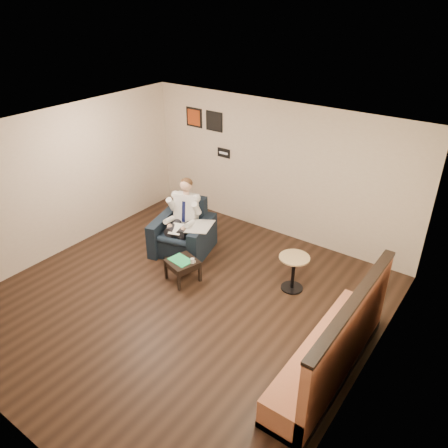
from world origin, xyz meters
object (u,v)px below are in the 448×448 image
Objects in this scene: coffee_mug at (192,261)px; cafe_table at (293,273)px; side_table at (183,270)px; seated_man at (179,223)px; banquette at (331,333)px; green_folder at (181,260)px; smartphone at (190,259)px; armchair at (182,228)px.

coffee_mug is 0.13× the size of cafe_table.
seated_man is at bearing 134.15° from side_table.
banquette is at bearing -10.66° from coffee_mug.
coffee_mug is at bearing -51.08° from seated_man.
cafe_table is at bearing -8.17° from seated_man.
smartphone is at bearing 49.17° from green_folder.
armchair is 2.12× the size of side_table.
banquette is at bearing -34.11° from armchair.
smartphone is (0.73, -0.63, -0.10)m from armchair.
cafe_table reaches higher than green_folder.
coffee_mug reaches higher than smartphone.
green_folder is at bearing -163.17° from side_table.
smartphone is at bearing -51.32° from seated_man.
smartphone is at bearing -153.89° from cafe_table.
seated_man is 2.14× the size of cafe_table.
cafe_table reaches higher than smartphone.
banquette is (2.79, -0.53, 0.22)m from coffee_mug.
seated_man is 0.90m from smartphone.
seated_man reaches higher than smartphone.
coffee_mug is at bearing 169.34° from banquette.
seated_man reaches higher than armchair.
seated_man is 2.81× the size of side_table.
armchair is 1.04m from side_table.
side_table is 0.76× the size of cafe_table.
coffee_mug is at bearing -7.10° from smartphone.
seated_man reaches higher than coffee_mug.
green_folder is at bearing -63.19° from seated_man.
smartphone reaches higher than side_table.
armchair is 12.28× the size of coffee_mug.
armchair is at bearing -175.94° from cafe_table.
side_table is at bearing -64.95° from armchair.
smartphone is (0.12, 0.13, -0.00)m from green_folder.
armchair is 2.59× the size of green_folder.
green_folder is 0.62× the size of cafe_table.
banquette is at bearing -32.43° from seated_man.
banquette is at bearing -47.81° from cafe_table.
smartphone is (-0.10, 0.07, -0.04)m from coffee_mug.
smartphone is 0.19× the size of cafe_table.
side_table is 3.93× the size of smartphone.
cafe_table is (1.71, 0.92, 0.12)m from side_table.
cafe_table is (2.36, 0.17, -0.18)m from armchair.
side_table is 3.05m from banquette.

